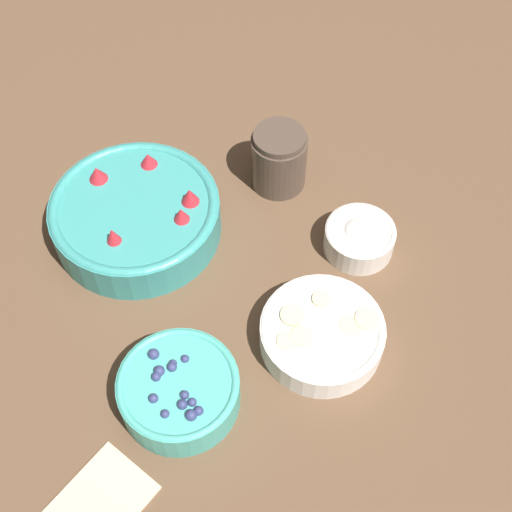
{
  "coord_description": "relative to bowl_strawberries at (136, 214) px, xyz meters",
  "views": [
    {
      "loc": [
        0.24,
        0.42,
        0.85
      ],
      "look_at": [
        -0.09,
        -0.03,
        0.05
      ],
      "focal_mm": 50.0,
      "sensor_mm": 36.0,
      "label": 1
    }
  ],
  "objects": [
    {
      "name": "ground_plane",
      "position": [
        -0.01,
        0.2,
        -0.04
      ],
      "size": [
        4.0,
        4.0,
        0.0
      ],
      "primitive_type": "plane",
      "color": "brown"
    },
    {
      "name": "bowl_blueberries",
      "position": [
        0.1,
        0.27,
        -0.01
      ],
      "size": [
        0.15,
        0.15,
        0.06
      ],
      "color": "#47AD9E",
      "rests_on": "ground_plane"
    },
    {
      "name": "bowl_strawberries",
      "position": [
        0.0,
        0.0,
        0.0
      ],
      "size": [
        0.25,
        0.25,
        0.09
      ],
      "color": "teal",
      "rests_on": "ground_plane"
    },
    {
      "name": "bowl_cream",
      "position": [
        -0.24,
        0.22,
        -0.01
      ],
      "size": [
        0.1,
        0.1,
        0.05
      ],
      "color": "silver",
      "rests_on": "ground_plane"
    },
    {
      "name": "jar_chocolate",
      "position": [
        -0.23,
        0.04,
        0.01
      ],
      "size": [
        0.09,
        0.09,
        0.1
      ],
      "color": "#4C3D33",
      "rests_on": "ground_plane"
    },
    {
      "name": "napkin",
      "position": [
        0.25,
        0.32,
        -0.03
      ],
      "size": [
        0.15,
        0.12,
        0.01
      ],
      "color": "beige",
      "rests_on": "ground_plane"
    },
    {
      "name": "bowl_bananas",
      "position": [
        -0.1,
        0.31,
        -0.01
      ],
      "size": [
        0.16,
        0.16,
        0.05
      ],
      "color": "white",
      "rests_on": "ground_plane"
    }
  ]
}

